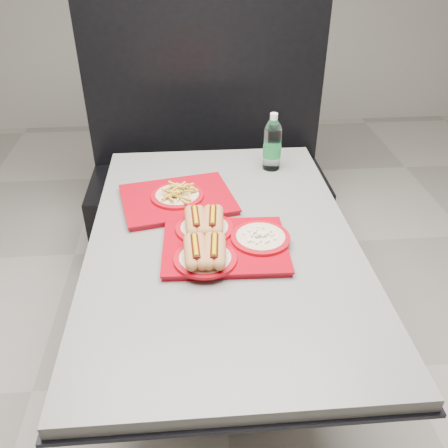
{
  "coord_description": "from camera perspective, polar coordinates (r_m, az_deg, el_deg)",
  "views": [
    {
      "loc": [
        -0.1,
        -1.33,
        1.67
      ],
      "look_at": [
        0.0,
        -0.05,
        0.83
      ],
      "focal_mm": 38.0,
      "sensor_mm": 36.0,
      "label": 1
    }
  ],
  "objects": [
    {
      "name": "ground",
      "position": [
        2.14,
        -0.16,
        -18.14
      ],
      "size": [
        6.0,
        6.0,
        0.0
      ],
      "primitive_type": "plane",
      "color": "#A29C91",
      "rests_on": "ground"
    },
    {
      "name": "tray_far",
      "position": [
        1.81,
        -5.63,
        3.27
      ],
      "size": [
        0.47,
        0.4,
        0.08
      ],
      "rotation": [
        0.0,
        0.0,
        0.2
      ],
      "color": "#950411",
      "rests_on": "diner_table"
    },
    {
      "name": "diner_table",
      "position": [
        1.72,
        -0.19,
        -5.87
      ],
      "size": [
        0.92,
        1.42,
        0.75
      ],
      "color": "black",
      "rests_on": "ground"
    },
    {
      "name": "tray_near",
      "position": [
        1.54,
        -0.51,
        -2.07
      ],
      "size": [
        0.42,
        0.37,
        0.09
      ],
      "rotation": [
        0.0,
        0.0,
        -0.03
      ],
      "color": "#950411",
      "rests_on": "diner_table"
    },
    {
      "name": "water_bottle",
      "position": [
        2.03,
        5.83,
        9.42
      ],
      "size": [
        0.08,
        0.08,
        0.25
      ],
      "rotation": [
        0.0,
        0.0,
        -0.04
      ],
      "color": "silver",
      "rests_on": "diner_table"
    },
    {
      "name": "booth_bench",
      "position": [
        2.74,
        -1.96,
        5.58
      ],
      "size": [
        1.3,
        0.57,
        1.35
      ],
      "color": "black",
      "rests_on": "ground"
    }
  ]
}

